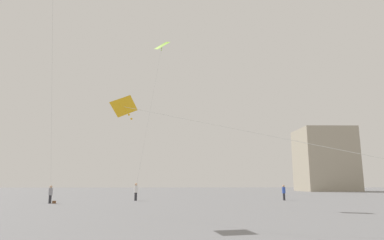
% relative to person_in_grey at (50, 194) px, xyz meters
% --- Properties ---
extents(person_in_grey, '(0.36, 0.36, 1.64)m').
position_rel_person_in_grey_xyz_m(person_in_grey, '(0.00, 0.00, 0.00)').
color(person_in_grey, '#2D2D33').
rests_on(person_in_grey, ground_plane).
extents(person_in_white, '(0.41, 0.41, 1.86)m').
position_rel_person_in_grey_xyz_m(person_in_white, '(7.32, 4.69, 0.12)').
color(person_in_white, '#2D2D33').
rests_on(person_in_white, ground_plane).
extents(person_in_blue, '(0.36, 0.36, 1.66)m').
position_rel_person_in_grey_xyz_m(person_in_blue, '(23.45, 4.56, 0.01)').
color(person_in_blue, '#2D2D33').
rests_on(person_in_blue, ground_plane).
extents(kite_lime_delta, '(3.65, 8.11, 13.73)m').
position_rel_person_in_grey_xyz_m(kite_lime_delta, '(10.06, -2.42, 13.48)').
color(kite_lime_delta, '#8CD12D').
extents(kite_amber_delta, '(16.02, 7.41, 4.70)m').
position_rel_person_in_grey_xyz_m(kite_amber_delta, '(9.21, -15.97, 4.57)').
color(kite_amber_delta, yellow).
extents(building_left_hall, '(12.40, 11.92, 14.84)m').
position_rel_person_in_grey_xyz_m(building_left_hall, '(47.68, 46.60, 6.52)').
color(building_left_hall, '#A39984').
rests_on(building_left_hall, ground_plane).
extents(handbag_beside_flyer, '(0.34, 0.20, 0.24)m').
position_rel_person_in_grey_xyz_m(handbag_beside_flyer, '(0.35, 0.10, -0.78)').
color(handbag_beside_flyer, brown).
rests_on(handbag_beside_flyer, ground_plane).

